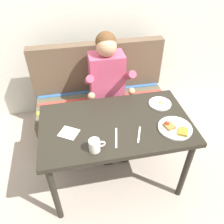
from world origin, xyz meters
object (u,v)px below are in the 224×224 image
Objects in this scene: plate_eggs at (160,103)px; couch at (101,105)px; table at (116,130)px; napkin at (69,133)px; fork at (139,135)px; plate_breakfast at (175,128)px; person at (108,82)px; knife at (116,138)px; coffee_mug at (95,145)px.

couch is at bearing 125.27° from plate_eggs.
table is 0.83× the size of couch.
fork is (0.51, -0.12, -0.00)m from napkin.
napkin is at bearing -173.40° from table.
fork is (-0.29, -0.00, -0.01)m from plate_breakfast.
person reaches higher than knife.
napkin is 0.36m from knife.
napkin is 0.53m from fork.
coffee_mug is at bearing -106.59° from person.
plate_eggs is (-0.00, 0.32, -0.00)m from plate_breakfast.
knife is at bearing -159.40° from fork.
napkin is (-0.80, 0.12, -0.01)m from plate_breakfast.
person is 6.06× the size of knife.
fork is (0.14, -0.16, 0.08)m from table.
knife is (0.17, 0.08, -0.05)m from coffee_mug.
table is 4.59× the size of plate_breakfast.
couch reaches higher than plate_breakfast.
couch is 1.01m from knife.
fork and knife have the same top height.
couch is at bearing 90.00° from table.
plate_breakfast reaches higher than fork.
plate_breakfast is (0.38, -0.75, 0.00)m from person.
knife is at bearing -145.20° from plate_eggs.
person is 0.87m from coffee_mug.
plate_breakfast is at bearing -89.55° from plate_eggs.
plate_eggs is at bearing 20.30° from table.
coffee_mug reaches higher than fork.
person reaches higher than plate_breakfast.
plate_breakfast is 1.31× the size of knife.
person is at bearing 56.43° from napkin.
plate_breakfast is at bearing -65.01° from couch.
person reaches higher than fork.
fork is at bearing -131.51° from plate_eggs.
couch is 1.02m from fork.
couch reaches higher than knife.
person is at bearing 96.33° from knife.
fork is (-0.29, -0.32, -0.01)m from plate_eggs.
knife is (-0.17, 0.00, 0.00)m from fork.
plate_breakfast is 2.21× the size of coffee_mug.
coffee_mug is 0.69× the size of fork.
fork reaches higher than table.
couch is at bearing 78.76° from coffee_mug.
plate_breakfast is at bearing 22.13° from fork.
coffee_mug reaches higher than table.
plate_breakfast is 1.94× the size of napkin.
fork is at bearing -48.85° from table.
coffee_mug is 0.36m from fork.
fork is 0.85× the size of knife.
napkin is at bearing -114.72° from couch.
plate_eggs is at bearing -54.73° from couch.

